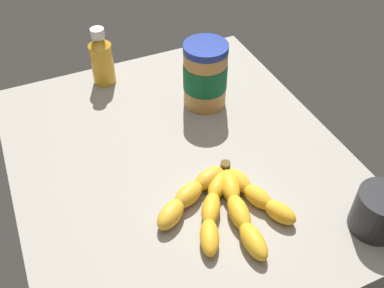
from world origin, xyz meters
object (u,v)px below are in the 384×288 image
object	(u,v)px
coffee_mug	(380,212)
peanut_butter_jar	(205,75)
honey_bottle	(102,59)
banana_bunch	(224,203)

from	to	relation	value
coffee_mug	peanut_butter_jar	bearing A→B (deg)	15.39
peanut_butter_jar	honey_bottle	size ratio (longest dim) A/B	1.06
peanut_butter_jar	coffee_mug	distance (cm)	47.22
honey_bottle	coffee_mug	distance (cm)	71.14
peanut_butter_jar	honey_bottle	xyz separation A→B (cm)	(18.09, 19.50, -1.13)
banana_bunch	coffee_mug	xyz separation A→B (cm)	(-14.58, -23.08, 2.39)
banana_bunch	honey_bottle	size ratio (longest dim) A/B	1.71
peanut_butter_jar	coffee_mug	world-z (taller)	peanut_butter_jar
peanut_butter_jar	coffee_mug	xyz separation A→B (cm)	(-45.39, -12.50, -3.68)
peanut_butter_jar	banana_bunch	bearing A→B (deg)	161.04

